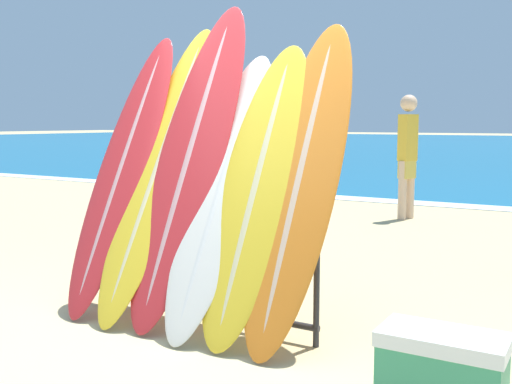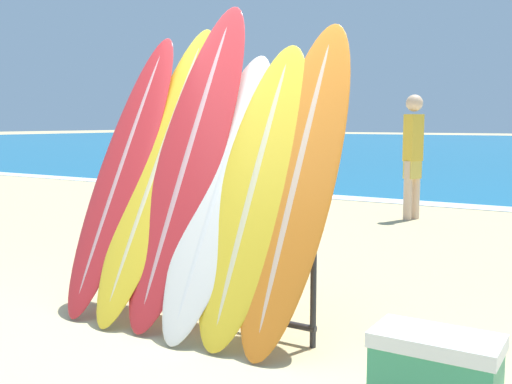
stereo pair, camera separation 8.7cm
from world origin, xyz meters
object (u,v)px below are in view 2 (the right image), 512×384
object	(u,v)px
surfboard_slot_2	(190,157)
person_near_water	(413,152)
surfboard_slot_1	(159,166)
surfboard_slot_5	(298,179)
surfboard_slot_0	(124,168)
person_far_left	(233,159)
cooler_box	(435,374)
surfboard_rack	(197,260)
surfboard_slot_3	(220,189)
surfboard_slot_4	(255,187)

from	to	relation	value
surfboard_slot_2	person_near_water	distance (m)	5.18
surfboard_slot_1	surfboard_slot_5	bearing A→B (deg)	-1.57
surfboard_slot_0	person_far_left	size ratio (longest dim) A/B	1.28
cooler_box	surfboard_rack	bearing A→B (deg)	164.93
surfboard_slot_1	person_near_water	world-z (taller)	surfboard_slot_1
surfboard_slot_1	surfboard_slot_0	bearing A→B (deg)	-174.29
cooler_box	surfboard_slot_3	bearing A→B (deg)	161.74
surfboard_rack	surfboard_slot_5	distance (m)	0.96
surfboard_rack	surfboard_slot_4	bearing A→B (deg)	7.12
person_near_water	person_far_left	xyz separation A→B (m)	(-1.98, -1.76, -0.08)
surfboard_slot_2	person_far_left	xyz separation A→B (m)	(-1.90, 3.41, -0.26)
person_far_left	surfboard_slot_5	bearing A→B (deg)	-85.49
surfboard_slot_5	person_far_left	world-z (taller)	surfboard_slot_5
person_far_left	cooler_box	bearing A→B (deg)	-80.81
surfboard_slot_1	person_near_water	bearing A→B (deg)	85.99
surfboard_slot_3	surfboard_slot_0	bearing A→B (deg)	177.50
surfboard_slot_0	surfboard_slot_4	distance (m)	1.23
surfboard_slot_2	cooler_box	world-z (taller)	surfboard_slot_2
surfboard_rack	surfboard_slot_2	distance (m)	0.75
surfboard_slot_5	cooler_box	distance (m)	1.48
surfboard_slot_3	person_far_left	size ratio (longest dim) A/B	1.16
surfboard_slot_2	cooler_box	xyz separation A→B (m)	(1.97, -0.63, -0.97)
surfboard_slot_0	surfboard_slot_5	xyz separation A→B (m)	(1.52, 0.00, -0.01)
surfboard_rack	person_far_left	bearing A→B (deg)	120.16
surfboard_rack	person_near_water	distance (m)	5.35
surfboard_slot_1	cooler_box	bearing A→B (deg)	-15.32
surfboard_slot_3	person_near_water	size ratio (longest dim) A/B	1.06
surfboard_slot_5	surfboard_slot_4	bearing A→B (deg)	-171.96
surfboard_slot_3	surfboard_slot_5	xyz separation A→B (m)	(0.58, 0.04, 0.09)
surfboard_slot_2	person_near_water	world-z (taller)	surfboard_slot_2
person_near_water	cooler_box	distance (m)	6.16
surfboard_slot_2	surfboard_slot_3	size ratio (longest dim) A/B	1.21
surfboard_slot_1	surfboard_slot_4	world-z (taller)	surfboard_slot_1
person_near_water	person_far_left	size ratio (longest dim) A/B	1.09
person_far_left	cooler_box	distance (m)	5.64
surfboard_slot_3	person_far_left	world-z (taller)	surfboard_slot_3
cooler_box	person_near_water	bearing A→B (deg)	108.03
cooler_box	person_far_left	bearing A→B (deg)	133.78
surfboard_rack	surfboard_slot_3	distance (m)	0.54
surfboard_slot_0	surfboard_slot_1	world-z (taller)	surfboard_slot_1
surfboard_slot_1	surfboard_slot_3	world-z (taller)	surfboard_slot_1
surfboard_slot_1	surfboard_slot_5	xyz separation A→B (m)	(1.19, -0.03, -0.04)
surfboard_slot_1	person_far_left	bearing A→B (deg)	115.33
surfboard_slot_5	surfboard_slot_3	bearing A→B (deg)	-175.93
person_near_water	surfboard_slot_5	bearing A→B (deg)	-149.83
surfboard_slot_0	surfboard_slot_1	distance (m)	0.33
surfboard_slot_0	surfboard_slot_1	size ratio (longest dim) A/B	0.97
surfboard_slot_3	surfboard_slot_4	world-z (taller)	surfboard_slot_4
surfboard_slot_1	cooler_box	world-z (taller)	surfboard_slot_1
surfboard_rack	surfboard_slot_2	xyz separation A→B (m)	(-0.16, 0.15, 0.72)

